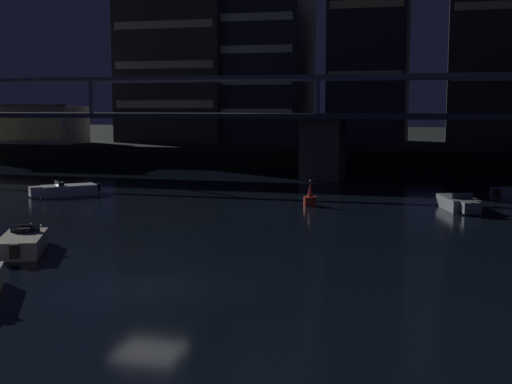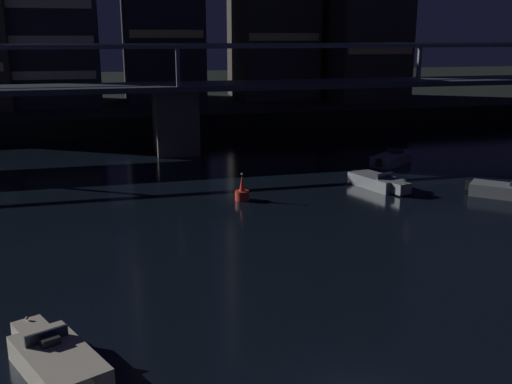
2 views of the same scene
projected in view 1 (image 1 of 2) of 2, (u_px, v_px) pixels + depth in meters
ground_plane at (148, 287)px, 25.40m from camera, size 400.00×400.00×0.00m
far_riverbank at (372, 141)px, 108.88m from camera, size 240.00×80.00×2.20m
river_bridge at (323, 130)px, 62.44m from camera, size 92.96×6.40×9.38m
tower_west_low at (177, 46)px, 86.01m from camera, size 13.63×9.01×24.10m
tower_west_tall at (254, 67)px, 86.78m from camera, size 13.55×12.33×19.10m
waterfront_pavilion at (33, 124)px, 83.51m from camera, size 12.40×7.40×4.70m
speedboat_near_right at (459, 203)px, 44.42m from camera, size 2.80×5.18×1.16m
speedboat_mid_left at (66, 190)px, 51.31m from camera, size 4.48×4.29×1.16m
speedboat_far_center at (23, 243)px, 31.65m from camera, size 3.26×5.00×1.16m
channel_buoy at (310, 199)px, 46.23m from camera, size 0.90×0.90×1.76m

